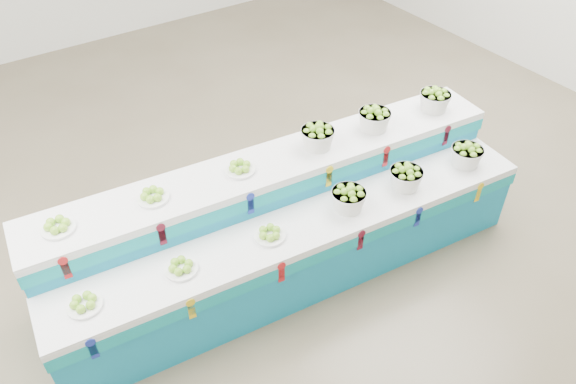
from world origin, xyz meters
The scene contains 14 objects.
ground centered at (0.00, 0.00, 0.00)m, with size 10.00×10.00×0.00m, color brown.
display_stand centered at (0.04, -0.58, 0.51)m, with size 4.22×1.09×1.02m, color #1385AF, non-canonical shape.
plate_lower_left centered at (-1.73, -0.65, 0.77)m, with size 0.25×0.25×0.09m, color white.
plate_lower_mid centered at (-1.03, -0.73, 0.77)m, with size 0.25×0.25×0.09m, color white.
plate_lower_right centered at (-0.30, -0.81, 0.77)m, with size 0.25×0.25×0.09m, color white.
basket_lower_left centered at (0.43, -0.88, 0.83)m, with size 0.29×0.29×0.21m, color silver, non-canonical shape.
basket_lower_mid centered at (1.02, -0.94, 0.83)m, with size 0.29×0.29×0.21m, color silver, non-canonical shape.
basket_lower_right centered at (1.70, -1.02, 0.83)m, with size 0.29×0.29×0.21m, color silver, non-canonical shape.
plate_upper_left centered at (-1.68, -0.13, 1.07)m, with size 0.25×0.25×0.09m, color white.
plate_upper_mid centered at (-0.97, -0.21, 1.07)m, with size 0.25×0.25×0.09m, color white.
plate_upper_right centered at (-0.24, -0.29, 1.07)m, with size 0.25×0.25×0.09m, color white.
basket_upper_left centered at (0.49, -0.36, 1.13)m, with size 0.29×0.29×0.21m, color silver, non-canonical shape.
basket_upper_mid centered at (1.07, -0.42, 1.13)m, with size 0.29×0.29×0.21m, color silver, non-canonical shape.
basket_upper_right centered at (1.76, -0.50, 1.13)m, with size 0.29×0.29×0.21m, color silver, non-canonical shape.
Camera 1 is at (-1.95, -3.49, 3.86)m, focal length 34.97 mm.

